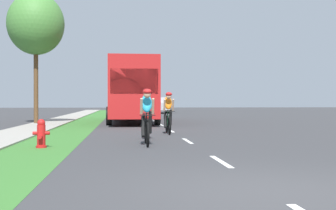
{
  "coord_description": "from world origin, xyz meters",
  "views": [
    {
      "loc": [
        -2.0,
        -5.83,
        1.24
      ],
      "look_at": [
        0.81,
        21.49,
        1.0
      ],
      "focal_mm": 46.92,
      "sensor_mm": 36.0,
      "label": 1
    }
  ],
  "objects_px": {
    "fire_hydrant_red": "(41,134)",
    "sedan_maroon": "(128,104)",
    "pickup_silver": "(159,105)",
    "suv_black": "(149,103)",
    "cyclist_trailing": "(147,114)",
    "street_tree_near": "(36,24)",
    "cyclist_lead": "(147,116)",
    "cyclist_distant": "(168,112)",
    "bus_red": "(132,89)"
  },
  "relations": [
    {
      "from": "bus_red",
      "to": "street_tree_near",
      "type": "relative_size",
      "value": 1.63
    },
    {
      "from": "fire_hydrant_red",
      "to": "sedan_maroon",
      "type": "bearing_deg",
      "value": 87.08
    },
    {
      "from": "cyclist_trailing",
      "to": "sedan_maroon",
      "type": "relative_size",
      "value": 0.4
    },
    {
      "from": "bus_red",
      "to": "fire_hydrant_red",
      "type": "bearing_deg",
      "value": -100.44
    },
    {
      "from": "fire_hydrant_red",
      "to": "suv_black",
      "type": "distance_m",
      "value": 46.82
    },
    {
      "from": "pickup_silver",
      "to": "cyclist_trailing",
      "type": "bearing_deg",
      "value": -95.33
    },
    {
      "from": "bus_red",
      "to": "suv_black",
      "type": "bearing_deg",
      "value": 84.74
    },
    {
      "from": "fire_hydrant_red",
      "to": "street_tree_near",
      "type": "xyz_separation_m",
      "value": [
        -2.54,
        12.49,
        5.03
      ]
    },
    {
      "from": "sedan_maroon",
      "to": "pickup_silver",
      "type": "bearing_deg",
      "value": -83.36
    },
    {
      "from": "pickup_silver",
      "to": "street_tree_near",
      "type": "bearing_deg",
      "value": -111.87
    },
    {
      "from": "cyclist_lead",
      "to": "cyclist_trailing",
      "type": "distance_m",
      "value": 1.91
    },
    {
      "from": "cyclist_trailing",
      "to": "pickup_silver",
      "type": "relative_size",
      "value": 0.34
    },
    {
      "from": "cyclist_lead",
      "to": "cyclist_distant",
      "type": "distance_m",
      "value": 4.34
    },
    {
      "from": "cyclist_trailing",
      "to": "street_tree_near",
      "type": "bearing_deg",
      "value": 118.26
    },
    {
      "from": "bus_red",
      "to": "suv_black",
      "type": "distance_m",
      "value": 32.01
    },
    {
      "from": "sedan_maroon",
      "to": "street_tree_near",
      "type": "height_order",
      "value": "street_tree_near"
    },
    {
      "from": "suv_black",
      "to": "pickup_silver",
      "type": "bearing_deg",
      "value": -89.08
    },
    {
      "from": "suv_black",
      "to": "cyclist_distant",
      "type": "bearing_deg",
      "value": -92.42
    },
    {
      "from": "suv_black",
      "to": "street_tree_near",
      "type": "xyz_separation_m",
      "value": [
        -8.16,
        -33.98,
        4.46
      ]
    },
    {
      "from": "bus_red",
      "to": "pickup_silver",
      "type": "height_order",
      "value": "bus_red"
    },
    {
      "from": "sedan_maroon",
      "to": "street_tree_near",
      "type": "xyz_separation_m",
      "value": [
        -5.49,
        -45.61,
        4.63
      ]
    },
    {
      "from": "fire_hydrant_red",
      "to": "cyclist_distant",
      "type": "distance_m",
      "value": 6.03
    },
    {
      "from": "fire_hydrant_red",
      "to": "street_tree_near",
      "type": "distance_m",
      "value": 13.7
    },
    {
      "from": "fire_hydrant_red",
      "to": "sedan_maroon",
      "type": "relative_size",
      "value": 0.18
    },
    {
      "from": "sedan_maroon",
      "to": "street_tree_near",
      "type": "distance_m",
      "value": 46.17
    },
    {
      "from": "cyclist_trailing",
      "to": "cyclist_distant",
      "type": "xyz_separation_m",
      "value": [
        0.92,
        2.3,
        0.0
      ]
    },
    {
      "from": "bus_red",
      "to": "pickup_silver",
      "type": "relative_size",
      "value": 2.27
    },
    {
      "from": "cyclist_trailing",
      "to": "suv_black",
      "type": "bearing_deg",
      "value": 86.52
    },
    {
      "from": "fire_hydrant_red",
      "to": "sedan_maroon",
      "type": "height_order",
      "value": "sedan_maroon"
    },
    {
      "from": "cyclist_distant",
      "to": "street_tree_near",
      "type": "bearing_deg",
      "value": 129.06
    },
    {
      "from": "cyclist_trailing",
      "to": "bus_red",
      "type": "distance_m",
      "value": 12.37
    },
    {
      "from": "suv_black",
      "to": "cyclist_lead",
      "type": "bearing_deg",
      "value": -93.48
    },
    {
      "from": "sedan_maroon",
      "to": "suv_black",
      "type": "bearing_deg",
      "value": -77.07
    },
    {
      "from": "fire_hydrant_red",
      "to": "pickup_silver",
      "type": "distance_m",
      "value": 33.86
    },
    {
      "from": "sedan_maroon",
      "to": "fire_hydrant_red",
      "type": "bearing_deg",
      "value": -92.92
    },
    {
      "from": "fire_hydrant_red",
      "to": "pickup_silver",
      "type": "bearing_deg",
      "value": 80.07
    },
    {
      "from": "cyclist_distant",
      "to": "cyclist_trailing",
      "type": "bearing_deg",
      "value": -111.79
    },
    {
      "from": "pickup_silver",
      "to": "sedan_maroon",
      "type": "distance_m",
      "value": 24.92
    },
    {
      "from": "fire_hydrant_red",
      "to": "sedan_maroon",
      "type": "distance_m",
      "value": 58.18
    },
    {
      "from": "pickup_silver",
      "to": "cyclist_lead",
      "type": "bearing_deg",
      "value": -95.23
    },
    {
      "from": "bus_red",
      "to": "pickup_silver",
      "type": "xyz_separation_m",
      "value": [
        3.14,
        18.73,
        -1.15
      ]
    },
    {
      "from": "fire_hydrant_red",
      "to": "bus_red",
      "type": "xyz_separation_m",
      "value": [
        2.69,
        14.62,
        1.61
      ]
    },
    {
      "from": "fire_hydrant_red",
      "to": "pickup_silver",
      "type": "xyz_separation_m",
      "value": [
        5.84,
        33.35,
        0.46
      ]
    },
    {
      "from": "pickup_silver",
      "to": "suv_black",
      "type": "distance_m",
      "value": 13.13
    },
    {
      "from": "pickup_silver",
      "to": "fire_hydrant_red",
      "type": "bearing_deg",
      "value": -99.93
    },
    {
      "from": "cyclist_distant",
      "to": "street_tree_near",
      "type": "height_order",
      "value": "street_tree_near"
    },
    {
      "from": "bus_red",
      "to": "pickup_silver",
      "type": "distance_m",
      "value": 19.03
    },
    {
      "from": "fire_hydrant_red",
      "to": "pickup_silver",
      "type": "relative_size",
      "value": 0.15
    },
    {
      "from": "suv_black",
      "to": "street_tree_near",
      "type": "bearing_deg",
      "value": -103.51
    },
    {
      "from": "cyclist_distant",
      "to": "pickup_silver",
      "type": "bearing_deg",
      "value": 86.06
    }
  ]
}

